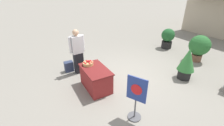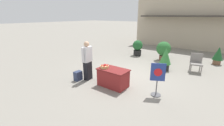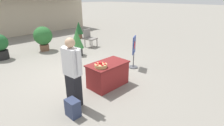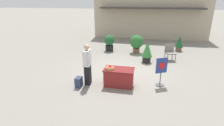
# 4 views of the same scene
# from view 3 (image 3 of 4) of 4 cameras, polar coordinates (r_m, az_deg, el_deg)

# --- Properties ---
(ground_plane) EXTENTS (120.00, 120.00, 0.00)m
(ground_plane) POSITION_cam_3_polar(r_m,az_deg,el_deg) (6.41, -10.12, -3.46)
(ground_plane) COLOR gray
(storefront_building) EXTENTS (10.20, 5.52, 4.44)m
(storefront_building) POSITION_cam_3_polar(r_m,az_deg,el_deg) (16.00, -30.82, 16.85)
(storefront_building) COLOR #B7A88E
(storefront_building) RESTS_ON ground_plane
(display_table) EXTENTS (1.25, 0.73, 0.74)m
(display_table) POSITION_cam_3_polar(r_m,az_deg,el_deg) (5.38, -1.35, -3.71)
(display_table) COLOR maroon
(display_table) RESTS_ON ground_plane
(apple_basket) EXTENTS (0.35, 0.35, 0.16)m
(apple_basket) POSITION_cam_3_polar(r_m,az_deg,el_deg) (4.91, -3.68, -0.74)
(apple_basket) COLOR tan
(apple_basket) RESTS_ON display_table
(person_visitor) EXTENTS (0.30, 0.61, 1.76)m
(person_visitor) POSITION_cam_3_polar(r_m,az_deg,el_deg) (4.31, -12.74, -3.08)
(person_visitor) COLOR black
(person_visitor) RESTS_ON ground_plane
(backpack) EXTENTS (0.24, 0.34, 0.42)m
(backpack) POSITION_cam_3_polar(r_m,az_deg,el_deg) (4.26, -12.69, -14.14)
(backpack) COLOR #2D3856
(backpack) RESTS_ON ground_plane
(poster_board) EXTENTS (0.47, 0.36, 1.24)m
(poster_board) POSITION_cam_3_polar(r_m,az_deg,el_deg) (6.70, 7.15, 3.70)
(poster_board) COLOR #4C4C51
(poster_board) RESTS_ON ground_plane
(patio_chair) EXTENTS (0.67, 0.67, 0.95)m
(patio_chair) POSITION_cam_3_polar(r_m,az_deg,el_deg) (9.66, -7.43, 8.41)
(patio_chair) COLOR gray
(patio_chair) RESTS_ON ground_plane
(potted_plant_near_left) EXTENTS (0.71, 0.71, 1.11)m
(potted_plant_near_left) POSITION_cam_3_polar(r_m,az_deg,el_deg) (9.02, -32.78, 4.79)
(potted_plant_near_left) COLOR black
(potted_plant_near_left) RESTS_ON ground_plane
(potted_plant_near_right) EXTENTS (0.91, 0.91, 1.22)m
(potted_plant_near_right) POSITION_cam_3_polar(r_m,az_deg,el_deg) (9.47, -21.60, 8.02)
(potted_plant_near_right) COLOR brown
(potted_plant_near_right) RESTS_ON ground_plane
(potted_plant_far_right) EXTENTS (0.60, 0.60, 1.22)m
(potted_plant_far_right) POSITION_cam_3_polar(r_m,az_deg,el_deg) (8.25, -11.38, 6.92)
(potted_plant_far_right) COLOR black
(potted_plant_far_right) RESTS_ON ground_plane
(potted_plant_far_left) EXTENTS (0.55, 0.55, 1.07)m
(potted_plant_far_left) POSITION_cam_3_polar(r_m,az_deg,el_deg) (11.79, -10.80, 10.78)
(potted_plant_far_left) COLOR brown
(potted_plant_far_left) RESTS_ON ground_plane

